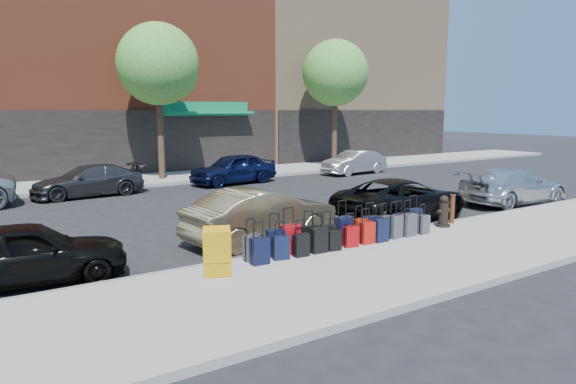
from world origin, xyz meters
TOP-DOWN VIEW (x-y plane):
  - ground at (0.00, 0.00)m, footprint 120.00×120.00m
  - sidewalk_near at (0.00, -6.50)m, footprint 60.00×4.00m
  - sidewalk_far at (0.00, 10.00)m, footprint 60.00×4.00m
  - curb_near at (0.00, -4.48)m, footprint 60.00×0.08m
  - curb_far at (0.00, 7.98)m, footprint 60.00×0.08m
  - building_right at (16.00, 17.99)m, footprint 15.00×12.12m
  - tree_center at (0.64, 9.50)m, footprint 3.80×3.80m
  - tree_right at (11.14, 9.50)m, footprint 3.80×3.80m
  - suitcase_front_0 at (-2.55, -4.82)m, footprint 0.42×0.28m
  - suitcase_front_1 at (-1.93, -4.79)m, footprint 0.44×0.29m
  - suitcase_front_2 at (-1.57, -4.82)m, footprint 0.46×0.28m
  - suitcase_front_3 at (-0.98, -4.77)m, footprint 0.40×0.24m
  - suitcase_front_4 at (-0.48, -4.81)m, footprint 0.39×0.26m
  - suitcase_front_5 at (0.07, -4.76)m, footprint 0.46×0.27m
  - suitcase_front_6 at (0.55, -4.82)m, footprint 0.40×0.25m
  - suitcase_front_7 at (0.95, -4.76)m, footprint 0.41×0.27m
  - suitcase_front_8 at (1.44, -4.75)m, footprint 0.37×0.23m
  - suitcase_front_9 at (1.93, -4.82)m, footprint 0.37×0.20m
  - suitcase_front_10 at (2.53, -4.76)m, footprint 0.43×0.29m
  - suitcase_back_0 at (-2.55, -5.15)m, footprint 0.40×0.24m
  - suitcase_back_1 at (-1.98, -5.09)m, footprint 0.40×0.28m
  - suitcase_back_2 at (-1.48, -5.15)m, footprint 0.36×0.23m
  - suitcase_back_3 at (-0.97, -5.11)m, footprint 0.40×0.25m
  - suitcase_back_4 at (-0.55, -5.16)m, footprint 0.35×0.23m
  - suitcase_back_5 at (-0.02, -5.14)m, footprint 0.37×0.25m
  - suitcase_back_6 at (0.51, -5.12)m, footprint 0.37×0.22m
  - suitcase_back_7 at (0.92, -5.16)m, footprint 0.39×0.23m
  - suitcase_back_8 at (1.49, -5.09)m, footprint 0.42×0.28m
  - suitcase_back_9 at (1.95, -5.13)m, footprint 0.42×0.26m
  - suitcase_back_10 at (2.46, -5.17)m, footprint 0.36×0.24m
  - fire_hydrant at (3.59, -4.87)m, footprint 0.45×0.40m
  - bollard at (4.14, -4.72)m, footprint 0.15×0.15m
  - display_rack at (-3.67, -5.41)m, footprint 0.74×0.77m
  - car_near_0 at (-6.81, -3.39)m, footprint 3.88×1.87m
  - car_near_1 at (-1.21, -2.95)m, footprint 4.39×2.02m
  - car_near_2 at (3.83, -2.99)m, footprint 4.74×2.39m
  - car_near_3 at (9.19, -3.32)m, footprint 4.62×2.08m
  - car_far_1 at (-3.45, 6.94)m, footprint 4.43×2.08m
  - car_far_2 at (3.01, 6.90)m, footprint 4.35×2.22m
  - car_far_3 at (10.15, 6.68)m, footprint 3.95×1.74m

SIDE VIEW (x-z plane):
  - ground at x=0.00m, z-range 0.00..0.00m
  - sidewalk_near at x=0.00m, z-range 0.00..0.15m
  - sidewalk_far at x=0.00m, z-range 0.00..0.15m
  - curb_near at x=0.00m, z-range 0.00..0.15m
  - curb_far at x=0.00m, z-range 0.00..0.15m
  - suitcase_back_4 at x=-0.55m, z-range 0.00..0.78m
  - suitcase_back_10 at x=2.46m, z-range 0.00..0.80m
  - suitcase_back_5 at x=-0.02m, z-range 0.00..0.82m
  - suitcase_back_2 at x=-1.48m, z-range -0.01..0.83m
  - suitcase_front_8 at x=1.44m, z-range -0.01..0.85m
  - suitcase_back_1 at x=-1.98m, z-range -0.01..0.85m
  - suitcase_front_4 at x=-0.48m, z-range -0.01..0.86m
  - suitcase_back_6 at x=0.51m, z-range -0.02..0.86m
  - suitcase_front_9 at x=1.93m, z-range -0.01..0.87m
  - suitcase_front_6 at x=0.55m, z-range -0.02..0.88m
  - suitcase_back_0 at x=-2.55m, z-range -0.02..0.90m
  - suitcase_front_7 at x=0.95m, z-range -0.02..0.90m
  - suitcase_front_3 at x=-0.98m, z-range -0.02..0.90m
  - suitcase_front_0 at x=-2.55m, z-range -0.02..0.91m
  - suitcase_back_7 at x=0.92m, z-range -0.03..0.91m
  - suitcase_back_3 at x=-0.97m, z-range -0.03..0.91m
  - suitcase_back_8 at x=1.49m, z-range -0.03..0.91m
  - suitcase_back_9 at x=1.95m, z-range -0.03..0.92m
  - suitcase_front_10 at x=2.53m, z-range -0.03..0.94m
  - suitcase_front_1 at x=-1.93m, z-range -0.03..0.94m
  - suitcase_front_5 at x=0.07m, z-range -0.05..1.02m
  - suitcase_front_2 at x=-1.57m, z-range -0.05..1.02m
  - fire_hydrant at x=3.59m, z-range 0.11..1.00m
  - bollard at x=4.14m, z-range 0.16..1.00m
  - car_far_1 at x=-3.45m, z-range 0.00..1.25m
  - display_rack at x=-3.67m, z-range 0.14..1.11m
  - car_far_3 at x=10.15m, z-range 0.00..1.26m
  - car_near_0 at x=-6.81m, z-range 0.00..1.28m
  - car_near_2 at x=3.83m, z-range 0.00..1.29m
  - car_near_3 at x=9.19m, z-range 0.00..1.32m
  - car_near_1 at x=-1.21m, z-range 0.00..1.39m
  - car_far_2 at x=3.01m, z-range 0.00..1.42m
  - tree_center at x=0.64m, z-range 1.78..9.05m
  - tree_right at x=11.14m, z-range 1.78..9.05m
  - building_right at x=16.00m, z-range -0.02..17.98m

